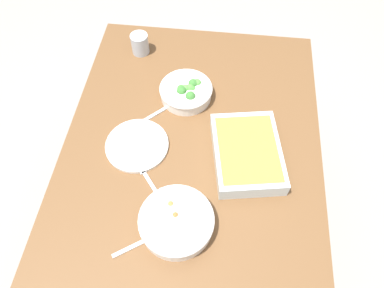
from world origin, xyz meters
TOP-DOWN VIEW (x-y plane):
  - ground_plane at (0.00, 0.00)m, footprint 6.00×6.00m
  - dining_table at (0.00, 0.00)m, footprint 1.20×0.90m
  - stew_bowl at (-0.30, 0.01)m, footprint 0.23×0.23m
  - broccoli_bowl at (0.21, 0.05)m, footprint 0.20×0.20m
  - baking_dish at (-0.03, -0.19)m, footprint 0.33×0.27m
  - drink_cup at (0.44, 0.27)m, footprint 0.07×0.07m
  - side_plate at (-0.03, 0.19)m, footprint 0.22×0.22m
  - spoon_by_stew at (-0.35, 0.09)m, footprint 0.11×0.16m
  - spoon_by_broccoli at (0.14, 0.12)m, footprint 0.14×0.14m
  - fork_on_table at (-0.16, 0.13)m, footprint 0.15×0.12m

SIDE VIEW (x-z plane):
  - ground_plane at x=0.00m, z-range 0.00..0.00m
  - dining_table at x=0.00m, z-range 0.28..1.02m
  - fork_on_table at x=-0.16m, z-range 0.74..0.75m
  - spoon_by_stew at x=-0.35m, z-range 0.74..0.75m
  - spoon_by_broccoli at x=0.14m, z-range 0.74..0.75m
  - side_plate at x=-0.03m, z-range 0.74..0.75m
  - broccoli_bowl at x=0.21m, z-range 0.74..0.80m
  - stew_bowl at x=-0.30m, z-range 0.74..0.80m
  - baking_dish at x=-0.03m, z-range 0.74..0.80m
  - drink_cup at x=0.44m, z-range 0.74..0.82m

